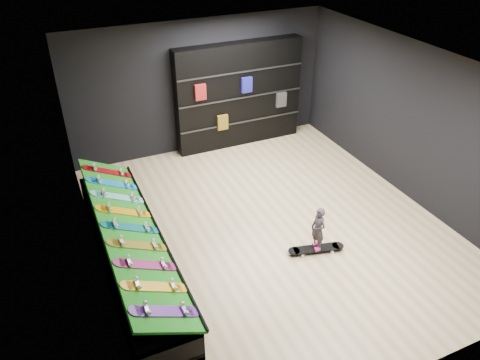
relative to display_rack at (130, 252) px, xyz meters
name	(u,v)px	position (x,y,z in m)	size (l,w,h in m)	color
floor	(269,225)	(2.55, 0.00, -0.25)	(6.00, 7.00, 0.01)	#D2BB8D
ceiling	(276,67)	(2.55, 0.00, 2.75)	(6.00, 7.00, 0.01)	white
wall_back	(200,86)	(2.55, 3.50, 1.25)	(6.00, 0.02, 3.00)	black
wall_front	(420,293)	(2.55, -3.50, 1.25)	(6.00, 0.02, 3.00)	black
wall_left	(89,195)	(-0.45, 0.00, 1.25)	(0.02, 7.00, 3.00)	black
wall_right	(412,123)	(5.55, 0.00, 1.25)	(0.02, 7.00, 3.00)	black
display_rack	(130,252)	(0.00, 0.00, 0.00)	(0.90, 4.50, 0.50)	black
turf_ramp	(130,229)	(0.05, 0.00, 0.46)	(1.00, 4.50, 0.04)	#106910
back_shelving	(239,95)	(3.43, 3.32, 0.97)	(3.05, 0.36, 2.44)	black
floor_skateboard	(316,250)	(2.94, -0.99, -0.21)	(0.98, 0.22, 0.09)	black
child	(317,237)	(2.94, -0.99, 0.08)	(0.18, 0.13, 0.48)	black
display_board_0	(165,311)	(0.06, -1.90, 0.49)	(0.98, 0.22, 0.09)	purple
display_board_1	(155,287)	(0.06, -1.42, 0.49)	(0.98, 0.22, 0.09)	orange
display_board_2	(146,265)	(0.06, -0.95, 0.49)	(0.98, 0.22, 0.09)	#E5198C
display_board_3	(138,245)	(0.06, -0.48, 0.49)	(0.98, 0.22, 0.09)	yellow
display_board_4	(131,227)	(0.06, 0.00, 0.49)	(0.98, 0.22, 0.09)	#0C8C99
display_board_5	(124,211)	(0.06, 0.48, 0.49)	(0.98, 0.22, 0.09)	yellow
display_board_6	(118,197)	(0.06, 0.95, 0.49)	(0.98, 0.22, 0.09)	#0CB2E5
display_board_7	(113,184)	(0.06, 1.42, 0.49)	(0.98, 0.22, 0.09)	blue
display_board_8	(108,171)	(0.06, 1.90, 0.49)	(0.98, 0.22, 0.09)	red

